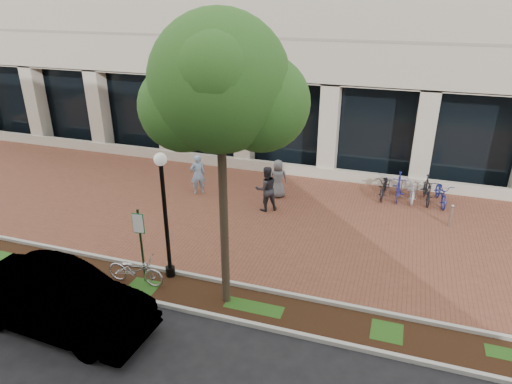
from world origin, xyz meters
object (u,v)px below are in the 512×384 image
(locked_bicycle, at_px, (135,270))
(pedestrian_mid, at_px, (266,189))
(sedan_near_curb, at_px, (59,300))
(pedestrian_left, at_px, (198,174))
(bollard, at_px, (451,215))
(bike_rack_cluster, at_px, (413,189))
(lamppost, at_px, (165,210))
(street_tree, at_px, (222,92))
(pedestrian_right, at_px, (278,179))
(parking_sign, at_px, (140,237))

(locked_bicycle, bearing_deg, pedestrian_mid, -22.69)
(sedan_near_curb, bearing_deg, pedestrian_left, 5.07)
(bollard, relative_size, bike_rack_cluster, 0.29)
(locked_bicycle, distance_m, bike_rack_cluster, 11.41)
(lamppost, xyz_separation_m, street_tree, (2.08, -0.56, 3.55))
(locked_bicycle, bearing_deg, pedestrian_left, 6.43)
(pedestrian_right, relative_size, bike_rack_cluster, 0.53)
(parking_sign, xyz_separation_m, sedan_near_curb, (-0.94, -2.37, -0.70))
(pedestrian_left, bearing_deg, bollard, 144.28)
(lamppost, height_order, pedestrian_mid, lamppost)
(bollard, bearing_deg, bike_rack_cluster, 124.67)
(pedestrian_mid, relative_size, pedestrian_right, 1.11)
(pedestrian_right, height_order, bike_rack_cluster, pedestrian_right)
(lamppost, height_order, bollard, lamppost)
(pedestrian_mid, xyz_separation_m, bollard, (6.72, 0.78, -0.45))
(locked_bicycle, xyz_separation_m, pedestrian_right, (2.25, 7.15, 0.34))
(locked_bicycle, bearing_deg, pedestrian_right, -19.94)
(lamppost, relative_size, street_tree, 0.51)
(sedan_near_curb, bearing_deg, bollard, -44.08)
(pedestrian_left, bearing_deg, pedestrian_right, 155.10)
(parking_sign, height_order, pedestrian_mid, parking_sign)
(pedestrian_mid, relative_size, bollard, 2.06)
(street_tree, relative_size, bollard, 8.71)
(pedestrian_right, bearing_deg, locked_bicycle, 47.40)
(parking_sign, bearing_deg, street_tree, -10.25)
(street_tree, distance_m, sedan_near_curb, 6.54)
(pedestrian_mid, bearing_deg, locked_bicycle, 34.83)
(parking_sign, height_order, pedestrian_left, parking_sign)
(locked_bicycle, height_order, pedestrian_right, pedestrian_right)
(pedestrian_right, distance_m, bike_rack_cluster, 5.46)
(bollard, bearing_deg, pedestrian_right, 175.43)
(lamppost, distance_m, bike_rack_cluster, 10.56)
(pedestrian_right, bearing_deg, pedestrian_left, -13.44)
(pedestrian_mid, height_order, bollard, pedestrian_mid)
(lamppost, relative_size, bollard, 4.47)
(lamppost, distance_m, locked_bicycle, 2.01)
(lamppost, relative_size, pedestrian_left, 2.28)
(lamppost, height_order, locked_bicycle, lamppost)
(pedestrian_left, height_order, sedan_near_curb, pedestrian_left)
(bollard, distance_m, bike_rack_cluster, 2.37)
(parking_sign, relative_size, pedestrian_mid, 1.31)
(pedestrian_left, xyz_separation_m, bollard, (9.88, 0.15, -0.41))
(street_tree, distance_m, pedestrian_right, 8.64)
(pedestrian_left, bearing_deg, parking_sign, 64.14)
(parking_sign, relative_size, bollard, 2.70)
(pedestrian_right, relative_size, sedan_near_curb, 0.33)
(pedestrian_left, bearing_deg, sedan_near_curb, 55.10)
(pedestrian_left, height_order, bollard, pedestrian_left)
(lamppost, bearing_deg, bike_rack_cluster, 49.50)
(street_tree, distance_m, locked_bicycle, 6.01)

